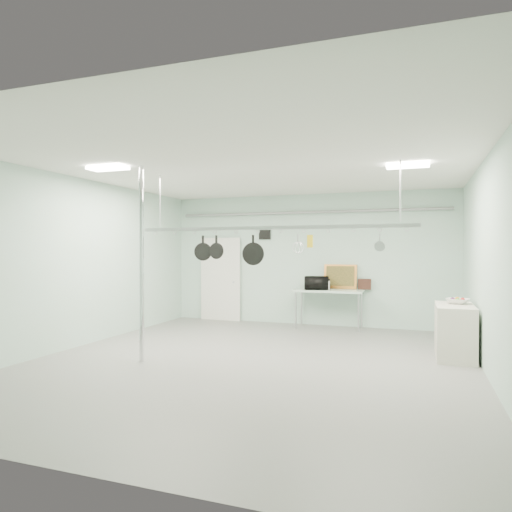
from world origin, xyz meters
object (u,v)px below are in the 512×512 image
at_px(side_cabinet, 455,331).
at_px(coffee_canister, 326,285).
at_px(microwave, 317,283).
at_px(fruit_bowl, 458,301).
at_px(skillet_left, 203,248).
at_px(chrome_pole, 142,264).
at_px(skillet_right, 253,250).
at_px(pot_rack, 269,226).
at_px(prep_table, 329,293).
at_px(skillet_mid, 216,247).

distance_m(side_cabinet, coffee_canister, 3.35).
xyz_separation_m(microwave, coffee_canister, (0.23, -0.05, -0.04)).
bearing_deg(coffee_canister, fruit_bowl, -35.57).
bearing_deg(skillet_left, coffee_canister, 53.38).
bearing_deg(chrome_pole, skillet_right, 29.17).
bearing_deg(pot_rack, fruit_bowl, 22.88).
distance_m(prep_table, coffee_canister, 0.24).
relative_size(skillet_left, skillet_mid, 1.11).
relative_size(prep_table, microwave, 2.90).
height_order(microwave, coffee_canister, microwave).
height_order(pot_rack, fruit_bowl, pot_rack).
bearing_deg(microwave, fruit_bowl, 136.06).
distance_m(coffee_canister, fruit_bowl, 3.24).
xyz_separation_m(chrome_pole, skillet_mid, (0.93, 0.90, 0.29)).
bearing_deg(prep_table, skillet_mid, -112.57).
xyz_separation_m(prep_table, skillet_left, (-1.63, -3.30, 1.03)).
relative_size(pot_rack, coffee_canister, 21.83).
distance_m(pot_rack, microwave, 3.41).
xyz_separation_m(prep_table, microwave, (-0.27, -0.10, 0.23)).
relative_size(prep_table, skillet_mid, 4.08).
xyz_separation_m(side_cabinet, skillet_right, (-3.24, -1.10, 1.38)).
distance_m(pot_rack, skillet_mid, 1.03).
bearing_deg(skillet_right, chrome_pole, -152.40).
bearing_deg(side_cabinet, fruit_bowl, 71.53).
bearing_deg(coffee_canister, microwave, 168.63).
relative_size(chrome_pole, skillet_right, 6.16).
bearing_deg(skillet_right, skillet_left, 178.44).
bearing_deg(fruit_bowl, microwave, 146.04).
xyz_separation_m(coffee_canister, skillet_mid, (-1.34, -3.16, 0.87)).
distance_m(chrome_pole, prep_table, 4.85).
bearing_deg(chrome_pole, side_cabinet, 22.41).
bearing_deg(side_cabinet, pot_rack, -159.55).
bearing_deg(prep_table, skillet_left, -116.32).
bearing_deg(skillet_left, skillet_right, -9.73).
bearing_deg(skillet_mid, fruit_bowl, 24.15).
height_order(prep_table, coffee_canister, coffee_canister).
relative_size(prep_table, pot_rack, 0.33).
distance_m(fruit_bowl, skillet_left, 4.52).
height_order(fruit_bowl, skillet_left, skillet_left).
relative_size(side_cabinet, skillet_right, 2.31).
xyz_separation_m(microwave, skillet_right, (-0.42, -3.20, 0.77)).
relative_size(side_cabinet, microwave, 2.18).
xyz_separation_m(side_cabinet, skillet_left, (-4.18, -1.10, 1.42)).
bearing_deg(fruit_bowl, skillet_left, -163.33).
height_order(microwave, skillet_mid, skillet_mid).
xyz_separation_m(prep_table, fruit_bowl, (2.61, -2.03, 0.11)).
height_order(chrome_pole, fruit_bowl, chrome_pole).
height_order(microwave, skillet_right, skillet_right).
bearing_deg(chrome_pole, prep_table, 61.29).
height_order(prep_table, microwave, microwave).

